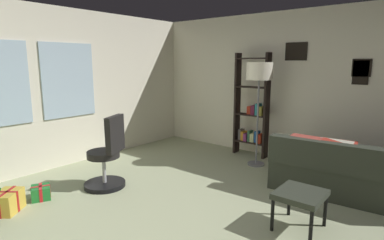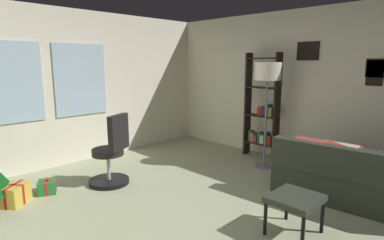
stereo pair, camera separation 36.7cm
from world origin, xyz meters
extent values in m
cube|color=#ABB38C|center=(0.00, 0.00, -0.05)|extent=(5.38, 6.01, 0.10)
cube|color=silver|center=(0.00, 3.06, 1.29)|extent=(5.38, 0.10, 2.57)
cube|color=silver|center=(0.13, 3.00, 1.41)|extent=(0.90, 0.03, 1.20)
cube|color=silver|center=(2.74, 0.00, 1.29)|extent=(0.10, 6.01, 2.57)
cube|color=black|center=(2.68, -0.80, 1.63)|extent=(0.02, 0.26, 0.26)
cube|color=black|center=(2.68, -0.80, 1.56)|extent=(0.02, 0.22, 0.36)
cube|color=black|center=(2.68, 0.21, 1.88)|extent=(0.02, 0.37, 0.30)
cube|color=#2E3228|center=(1.75, -0.94, 0.19)|extent=(1.03, 1.88, 0.39)
cube|color=#2E3228|center=(1.38, -0.96, 0.57)|extent=(0.33, 1.83, 0.36)
cube|color=#2E3228|center=(1.69, -0.10, 0.49)|extent=(0.91, 0.21, 0.20)
cube|color=#AB2F21|center=(1.49, -0.87, 0.56)|extent=(0.24, 0.42, 0.41)
cube|color=beige|center=(1.49, -0.84, 0.56)|extent=(0.21, 0.40, 0.42)
cube|color=#A34035|center=(1.46, -0.48, 0.56)|extent=(0.18, 0.40, 0.41)
cube|color=#2E3228|center=(0.46, -0.79, 0.37)|extent=(0.50, 0.45, 0.06)
cylinder|color=black|center=(0.24, -0.98, 0.17)|extent=(0.04, 0.04, 0.34)
cylinder|color=black|center=(0.68, -0.98, 0.17)|extent=(0.04, 0.04, 0.34)
cylinder|color=black|center=(0.24, -0.59, 0.17)|extent=(0.04, 0.04, 0.34)
cylinder|color=black|center=(0.68, -0.59, 0.17)|extent=(0.04, 0.04, 0.34)
cube|color=#1E722D|center=(-0.90, 2.01, 0.08)|extent=(0.30, 0.31, 0.16)
cube|color=red|center=(-0.90, 2.01, 0.08)|extent=(0.22, 0.13, 0.17)
cube|color=red|center=(-0.90, 2.01, 0.08)|extent=(0.14, 0.24, 0.17)
cube|color=gold|center=(-1.31, 1.95, 0.12)|extent=(0.41, 0.39, 0.24)
cube|color=#B21919|center=(-1.31, 1.95, 0.12)|extent=(0.29, 0.24, 0.25)
cube|color=#B21919|center=(-1.31, 1.95, 0.12)|extent=(0.18, 0.21, 0.25)
cylinder|color=black|center=(-0.15, 1.72, 0.03)|extent=(0.56, 0.56, 0.06)
cylinder|color=#B2B2B7|center=(-0.15, 1.72, 0.26)|extent=(0.05, 0.05, 0.41)
cylinder|color=black|center=(-0.15, 1.72, 0.47)|extent=(0.44, 0.44, 0.09)
cube|color=black|center=(-0.07, 1.55, 0.76)|extent=(0.39, 0.25, 0.49)
cube|color=black|center=(2.47, 0.60, 0.94)|extent=(0.18, 0.04, 1.87)
cube|color=black|center=(2.47, 1.20, 0.94)|extent=(0.18, 0.04, 1.87)
cube|color=black|center=(2.47, 0.90, 0.25)|extent=(0.18, 0.56, 0.02)
cube|color=black|center=(2.47, 0.90, 0.76)|extent=(0.18, 0.56, 0.02)
cube|color=black|center=(2.47, 0.90, 1.27)|extent=(0.18, 0.56, 0.02)
cube|color=black|center=(2.47, 0.90, 1.77)|extent=(0.18, 0.56, 0.02)
cube|color=#9E2816|center=(2.48, 0.69, 0.35)|extent=(0.16, 0.07, 0.17)
cube|color=#1B4990|center=(2.49, 0.77, 0.36)|extent=(0.14, 0.06, 0.21)
cube|color=beige|center=(2.49, 0.84, 0.34)|extent=(0.15, 0.08, 0.16)
cube|color=#366B46|center=(2.49, 0.91, 0.36)|extent=(0.15, 0.05, 0.20)
cube|color=#7C2E66|center=(2.48, 0.98, 0.33)|extent=(0.17, 0.06, 0.14)
cube|color=#C17B21|center=(2.49, 1.04, 0.35)|extent=(0.15, 0.06, 0.17)
cube|color=#534D51|center=(2.49, 1.10, 0.36)|extent=(0.14, 0.06, 0.20)
cube|color=olive|center=(2.48, 0.69, 0.85)|extent=(0.16, 0.06, 0.16)
cube|color=teal|center=(2.48, 0.76, 0.87)|extent=(0.16, 0.06, 0.21)
cube|color=maroon|center=(2.49, 0.84, 0.86)|extent=(0.15, 0.07, 0.17)
cube|color=#AA2B19|center=(2.50, 0.93, 0.84)|extent=(0.13, 0.07, 0.14)
cylinder|color=slate|center=(2.03, 0.53, 0.01)|extent=(0.28, 0.28, 0.03)
cylinder|color=slate|center=(2.03, 0.53, 0.73)|extent=(0.03, 0.03, 1.40)
cylinder|color=white|center=(2.03, 0.53, 1.57)|extent=(0.42, 0.42, 0.28)
camera|label=1|loc=(-2.57, -1.83, 1.71)|focal=29.23mm
camera|label=2|loc=(-2.32, -2.10, 1.71)|focal=29.23mm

